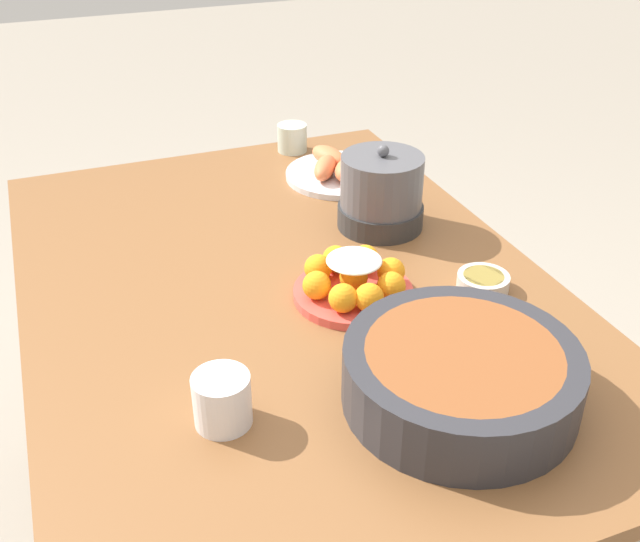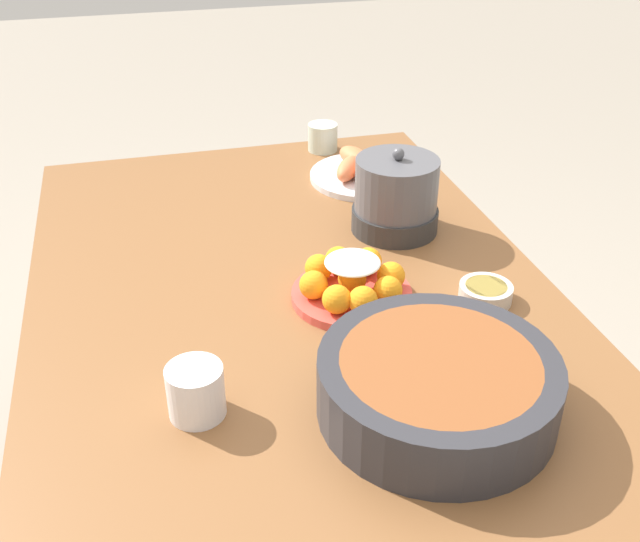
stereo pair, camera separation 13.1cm
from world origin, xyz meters
name	(u,v)px [view 1 (the left image)]	position (x,y,z in m)	size (l,w,h in m)	color
dining_table	(289,330)	(0.00, 0.00, 0.67)	(1.33, 0.92, 0.78)	brown
cake_plate	(354,282)	(0.08, 0.09, 0.81)	(0.21, 0.21, 0.08)	#E04C42
serving_bowl	(461,374)	(0.39, 0.13, 0.83)	(0.34, 0.34, 0.09)	#2D2D33
sauce_bowl	(483,282)	(0.15, 0.32, 0.79)	(0.09, 0.09, 0.03)	beige
seafood_platter	(340,169)	(-0.40, 0.27, 0.80)	(0.26, 0.26, 0.06)	silver
cup_near	(222,400)	(0.31, -0.20, 0.82)	(0.08, 0.08, 0.08)	white
cup_far	(292,138)	(-0.59, 0.22, 0.81)	(0.07, 0.07, 0.07)	beige
warming_pot	(381,193)	(-0.14, 0.25, 0.85)	(0.18, 0.18, 0.18)	#2D2D2D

